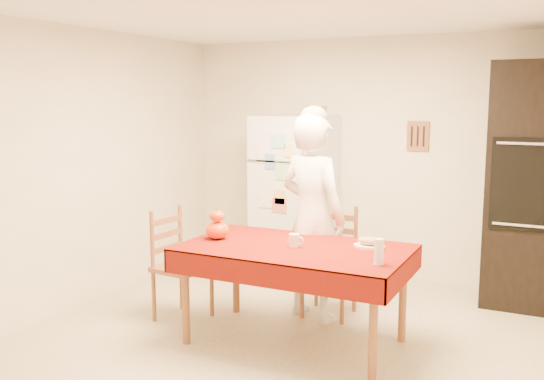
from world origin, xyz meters
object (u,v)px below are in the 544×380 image
Objects in this scene: dining_table at (295,255)px; bread_plate at (369,246)px; chair_left at (177,260)px; oven_cabinet at (529,186)px; coffee_mug at (294,240)px; pumpkin_lower at (217,230)px; seated_woman at (313,217)px; chair_far at (332,256)px; refrigerator at (294,196)px; wine_glass at (379,252)px.

bread_plate is (0.51, 0.22, 0.08)m from dining_table.
dining_table is 1.79× the size of chair_left.
coffee_mug is at bearing -131.22° from oven_cabinet.
dining_table is 0.68m from pumpkin_lower.
dining_table is 0.97× the size of seated_woman.
dining_table is (-1.52, -1.73, -0.41)m from oven_cabinet.
seated_woman is at bearing -122.53° from chair_far.
bread_plate is (0.52, 0.24, -0.04)m from coffee_mug.
chair_left is 5.11× the size of pumpkin_lower.
coffee_mug is 0.42× the size of bread_plate.
pumpkin_lower is (0.47, -0.10, 0.32)m from chair_left.
refrigerator is 2.29m from oven_cabinet.
refrigerator is 7.08× the size of bread_plate.
chair_far is (0.77, -0.93, -0.34)m from refrigerator.
pumpkin_lower is at bearing -86.83° from refrigerator.
dining_table is 0.12m from coffee_mug.
pumpkin_lower reaches higher than coffee_mug.
bread_plate is at bearing -78.75° from chair_left.
oven_cabinet reaches higher than bread_plate.
chair_left is 9.50× the size of coffee_mug.
seated_woman is at bearing -58.14° from chair_left.
oven_cabinet reaches higher than refrigerator.
oven_cabinet is at bearing 56.14° from bread_plate.
wine_glass is at bearing -14.77° from coffee_mug.
pumpkin_lower is at bearing 63.72° from seated_woman.
refrigerator reaches higher than pumpkin_lower.
wine_glass is at bearing -92.50° from chair_left.
seated_woman is at bearing 47.10° from pumpkin_lower.
refrigerator is 9.66× the size of wine_glass.
pumpkin_lower is 0.78× the size of bread_plate.
chair_far is at bearing 49.40° from pumpkin_lower.
oven_cabinet is 1.84m from bread_plate.
refrigerator reaches higher than chair_left.
refrigerator is 17.00× the size of coffee_mug.
pumpkin_lower is (-2.18, -1.77, -0.27)m from oven_cabinet.
refrigerator is at bearing -178.82° from oven_cabinet.
refrigerator is 1.29m from seated_woman.
bread_plate reaches higher than dining_table.
seated_woman is 9.45× the size of pumpkin_lower.
wine_glass is at bearing -6.67° from pumpkin_lower.
seated_woman is (1.04, 0.52, 0.37)m from chair_left.
chair_left is at bearing -149.92° from chair_far.
refrigerator reaches higher than bread_plate.
oven_cabinet is 1.29× the size of dining_table.
wine_glass is (-0.81, -1.93, -0.25)m from oven_cabinet.
wine_glass is at bearing -52.02° from refrigerator.
chair_far reaches higher than wine_glass.
chair_left is at bearing -103.01° from refrigerator.
coffee_mug is 0.57m from bread_plate.
oven_cabinet is 2.11m from wine_glass.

